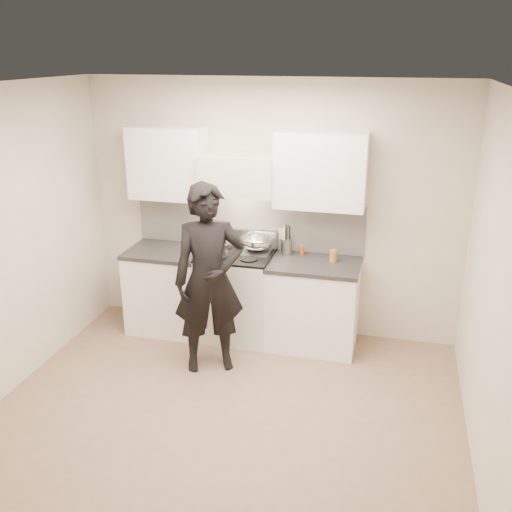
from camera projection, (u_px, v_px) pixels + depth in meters
The scene contains 11 objects.
ground_plane at pixel (225, 414), 4.89m from camera, with size 4.00×4.00×0.00m, color #896D56.
room_shell at pixel (228, 223), 4.70m from camera, with size 4.04×3.54×2.70m.
stove at pixel (236, 295), 6.10m from camera, with size 0.76×0.65×0.96m.
counter_right at pixel (313, 304), 5.91m from camera, with size 0.92×0.67×0.92m.
counter_left at pixel (168, 289), 6.28m from camera, with size 0.82×0.67×0.92m.
wok at pixel (257, 242), 5.97m from camera, with size 0.34×0.42×0.28m.
stock_pot at pixel (215, 247), 5.81m from camera, with size 0.37×0.30×0.17m.
utensil_crock at pixel (287, 245), 5.96m from camera, with size 0.12×0.12×0.32m.
spice_jar at pixel (302, 251), 5.95m from camera, with size 0.04×0.04×0.09m.
oil_glass at pixel (333, 256), 5.75m from camera, with size 0.07×0.07×0.13m.
person at pixel (209, 280), 5.33m from camera, with size 0.67×0.44×1.84m, color black.
Camera 1 is at (1.28, -3.94, 2.95)m, focal length 40.00 mm.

